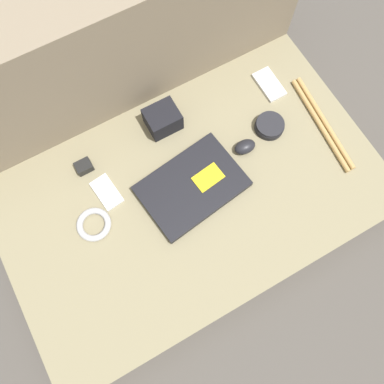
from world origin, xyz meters
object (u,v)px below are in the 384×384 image
phone_black (269,84)px  camera_pouch (163,119)px  speaker_puck (270,126)px  laptop (192,186)px  charger_brick (84,167)px  computer_mouse (245,147)px  phone_silver (107,192)px

phone_black → camera_pouch: 0.39m
speaker_puck → camera_pouch: 0.35m
laptop → camera_pouch: (0.03, 0.24, 0.02)m
laptop → speaker_puck: 0.33m
camera_pouch → charger_brick: (-0.29, -0.02, -0.02)m
computer_mouse → phone_black: (0.20, 0.16, -0.01)m
speaker_puck → charger_brick: size_ratio=1.91×
speaker_puck → charger_brick: bearing=164.3°
laptop → charger_brick: size_ratio=6.70×
camera_pouch → computer_mouse: bearing=-47.8°
phone_silver → phone_black: (0.66, 0.08, 0.00)m
phone_silver → phone_black: size_ratio=0.95×
camera_pouch → phone_black: bearing=-6.7°
laptop → charger_brick: (-0.27, 0.23, 0.00)m
computer_mouse → charger_brick: bearing=162.4°
phone_silver → charger_brick: charger_brick is taller
computer_mouse → phone_black: bearing=43.2°
camera_pouch → charger_brick: size_ratio=2.10×
computer_mouse → camera_pouch: 0.28m
laptop → phone_silver: 0.27m
computer_mouse → charger_brick: computer_mouse is taller
phone_silver → laptop: bearing=-32.6°
laptop → speaker_puck: size_ratio=3.51×
charger_brick → phone_silver: bearing=-76.6°
computer_mouse → phone_black: 0.26m
speaker_puck → computer_mouse: bearing=-167.2°
computer_mouse → speaker_puck: (0.11, 0.03, -0.00)m
speaker_puck → camera_pouch: (-0.30, 0.18, 0.02)m
laptop → phone_black: bearing=17.7°
computer_mouse → phone_silver: bearing=173.7°
laptop → phone_black: (0.41, 0.19, -0.01)m
computer_mouse → phone_silver: (-0.46, 0.08, -0.01)m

